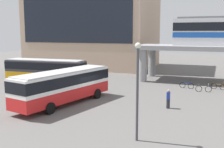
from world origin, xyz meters
The scene contains 9 objects.
ground_plane centered at (0.00, 10.00, 0.00)m, with size 120.00×120.00×0.00m, color #605E5B.
station_building centered at (-11.62, 27.22, 9.24)m, with size 23.89×15.76×18.47m.
bus_main centered at (-0.93, -1.77, 1.99)m, with size 4.74×11.33×3.22m.
bus_secondary centered at (-9.05, 6.69, 1.99)m, with size 11.17×3.22×3.22m.
bicycle_silver centered at (11.03, 8.88, 0.36)m, with size 1.78×0.29×1.04m.
bicycle_brown centered at (12.61, 11.00, 0.36)m, with size 1.75×0.51×1.04m.
bicycle_blue centered at (8.97, 10.28, 0.36)m, with size 1.77×0.38×1.04m.
pedestrian_walking_across centered at (8.49, 0.38, 0.81)m, with size 0.32×0.40×1.72m.
lamp_post centered at (7.99, -7.85, 3.63)m, with size 0.36×0.36×6.14m.
Camera 1 is at (12.59, -23.69, 6.69)m, focal length 43.88 mm.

